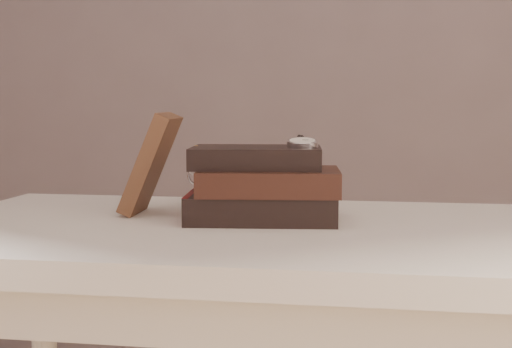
# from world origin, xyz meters

# --- Properties ---
(table) EXTENTS (1.00, 0.60, 0.75)m
(table) POSITION_xyz_m (0.00, 0.35, 0.66)
(table) COLOR silver
(table) RESTS_ON ground
(book_stack) EXTENTS (0.26, 0.19, 0.12)m
(book_stack) POSITION_xyz_m (0.04, 0.39, 0.81)
(book_stack) COLOR black
(book_stack) RESTS_ON table
(journal) EXTENTS (0.10, 0.11, 0.17)m
(journal) POSITION_xyz_m (-0.16, 0.43, 0.84)
(journal) COLOR #3D2417
(journal) RESTS_ON table
(pocket_watch) EXTENTS (0.05, 0.15, 0.02)m
(pocket_watch) POSITION_xyz_m (0.10, 0.39, 0.88)
(pocket_watch) COLOR silver
(pocket_watch) RESTS_ON book_stack
(eyeglasses) EXTENTS (0.11, 0.13, 0.05)m
(eyeglasses) POSITION_xyz_m (-0.06, 0.46, 0.82)
(eyeglasses) COLOR silver
(eyeglasses) RESTS_ON book_stack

